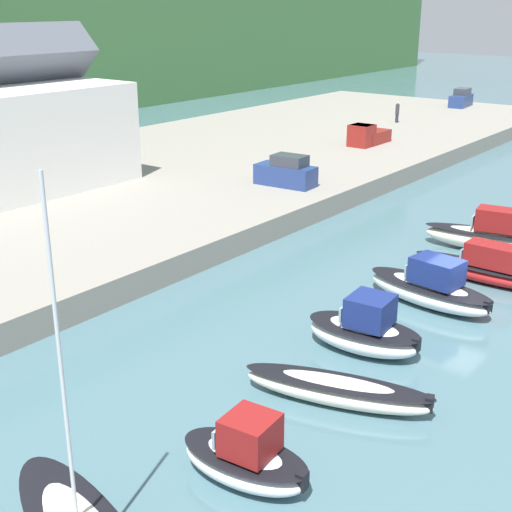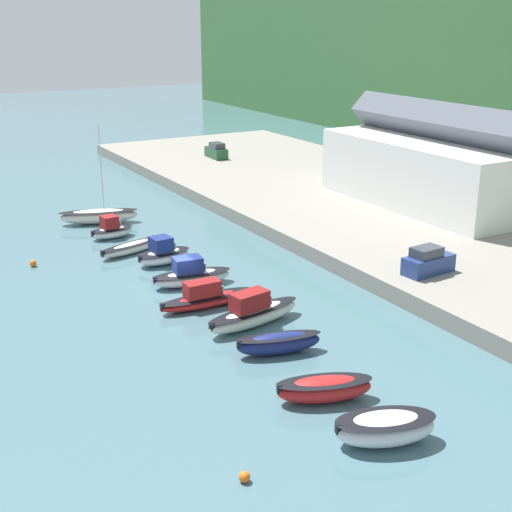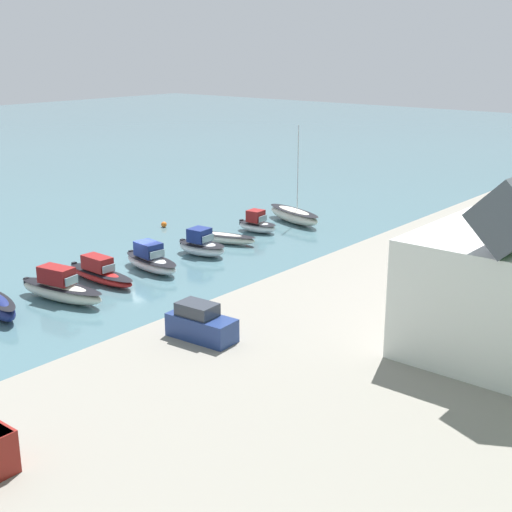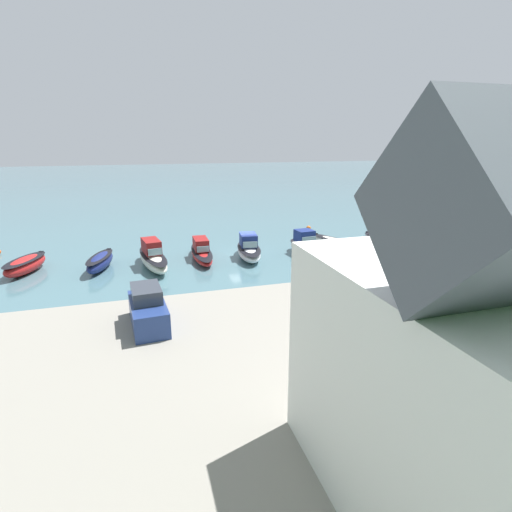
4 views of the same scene
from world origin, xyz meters
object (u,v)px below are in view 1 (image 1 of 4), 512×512
parked_car_2 (461,99)px  pickup_truck_0 (367,135)px  moored_boat_1 (246,457)px  moored_boat_4 (430,288)px  moored_boat_2 (338,390)px  person_on_quay (397,112)px  moored_boat_5 (486,268)px  moored_boat_6 (494,236)px  moored_boat_3 (365,331)px  parked_car_1 (286,172)px

parked_car_2 → pickup_truck_0: 28.49m
moored_boat_1 → pickup_truck_0: 46.46m
moored_boat_4 → moored_boat_2: bearing=-165.9°
moored_boat_2 → parked_car_2: 68.86m
person_on_quay → parked_car_2: bearing=-2.0°
moored_boat_4 → pickup_truck_0: bearing=42.3°
moored_boat_5 → moored_boat_6: (4.67, 1.35, 0.22)m
moored_boat_3 → moored_boat_1: bearing=-176.9°
moored_boat_6 → pickup_truck_0: 25.08m
person_on_quay → moored_boat_4: bearing=-150.7°
person_on_quay → moored_boat_5: bearing=-146.6°
moored_boat_5 → pickup_truck_0: 29.39m
moored_boat_3 → pickup_truck_0: pickup_truck_0 is taller
moored_boat_2 → parked_car_1: (20.18, 16.64, 1.80)m
moored_boat_3 → moored_boat_4: 5.94m
moored_boat_1 → pickup_truck_0: (42.04, 19.73, 1.44)m
moored_boat_3 → pickup_truck_0: 37.37m
moored_boat_2 → moored_boat_3: bearing=0.4°
moored_boat_1 → moored_boat_5: 20.00m
moored_boat_3 → moored_boat_5: 10.54m
moored_boat_6 → moored_boat_2: bearing=175.1°
moored_boat_5 → parked_car_1: 17.40m
moored_boat_2 → parked_car_2: parked_car_2 is taller
moored_boat_1 → moored_boat_2: size_ratio=0.62×
moored_boat_2 → parked_car_1: 26.22m
parked_car_1 → parked_car_2: size_ratio=0.99×
parked_car_1 → pickup_truck_0: (16.51, 2.97, -0.10)m
pickup_truck_0 → person_on_quay: (12.74, 3.59, 0.28)m
parked_car_2 → person_on_quay: 15.59m
pickup_truck_0 → person_on_quay: bearing=-74.5°
pickup_truck_0 → moored_boat_5: bearing=131.1°
moored_boat_5 → moored_boat_1: bearing=-178.0°
moored_boat_1 → moored_boat_5: bearing=-4.4°
moored_boat_2 → moored_boat_6: moored_boat_6 is taller
moored_boat_5 → parked_car_2: bearing=25.0°
moored_boat_1 → person_on_quay: (54.78, 23.32, 1.72)m
moored_boat_4 → moored_boat_6: bearing=10.2°
moored_boat_5 → pickup_truck_0: (22.04, 19.39, 1.51)m
moored_boat_6 → moored_boat_4: bearing=173.0°
moored_boat_1 → pickup_truck_0: pickup_truck_0 is taller
moored_boat_5 → moored_boat_6: 4.86m
moored_boat_6 → person_on_quay: size_ratio=3.69×
parked_car_1 → moored_boat_2: bearing=-144.7°
moored_boat_2 → moored_boat_3: moored_boat_3 is taller
moored_boat_3 → moored_boat_4: size_ratio=0.75×
moored_boat_3 → moored_boat_6: moored_boat_6 is taller
parked_car_1 → moored_boat_1: bearing=-150.9°
moored_boat_1 → moored_boat_5: size_ratio=0.58×
moored_boat_2 → parked_car_1: bearing=22.8°
parked_car_2 → person_on_quay: bearing=82.1°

